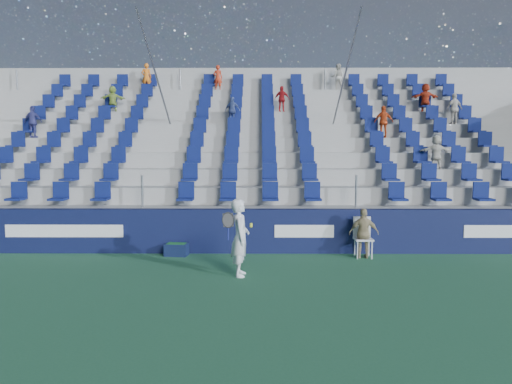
% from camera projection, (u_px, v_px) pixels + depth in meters
% --- Properties ---
extents(ground, '(70.00, 70.00, 0.00)m').
position_uv_depth(ground, '(246.00, 284.00, 10.53)').
color(ground, '#2B6441').
rests_on(ground, ground).
extents(sponsor_wall, '(24.00, 0.32, 1.20)m').
position_uv_depth(sponsor_wall, '(249.00, 231.00, 13.61)').
color(sponsor_wall, '#10163C').
rests_on(sponsor_wall, ground).
extents(grandstand, '(24.00, 8.17, 6.63)m').
position_uv_depth(grandstand, '(252.00, 167.00, 18.55)').
color(grandstand, '#A0A09B').
rests_on(grandstand, ground).
extents(tennis_player, '(0.69, 0.65, 1.73)m').
position_uv_depth(tennis_player, '(240.00, 237.00, 11.13)').
color(tennis_player, white).
rests_on(tennis_player, ground).
extents(line_judge_chair, '(0.48, 0.49, 1.05)m').
position_uv_depth(line_judge_chair, '(363.00, 234.00, 13.11)').
color(line_judge_chair, white).
rests_on(line_judge_chair, ground).
extents(line_judge, '(0.78, 0.37, 1.30)m').
position_uv_depth(line_judge, '(364.00, 233.00, 12.94)').
color(line_judge, tan).
rests_on(line_judge, ground).
extents(ball_bin, '(0.64, 0.46, 0.33)m').
position_uv_depth(ball_bin, '(177.00, 249.00, 13.27)').
color(ball_bin, '#101A3B').
rests_on(ball_bin, ground).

